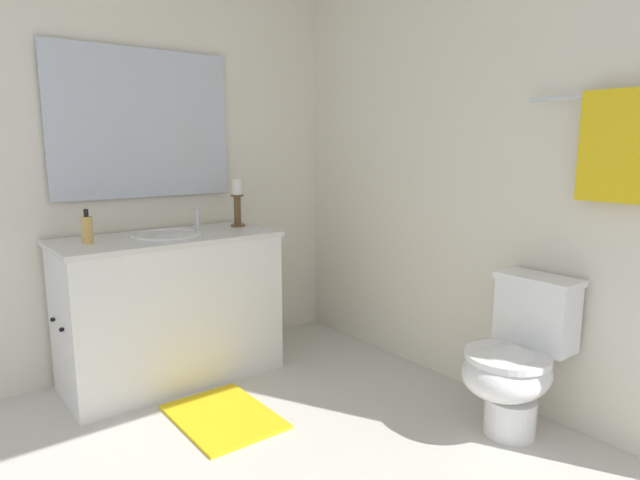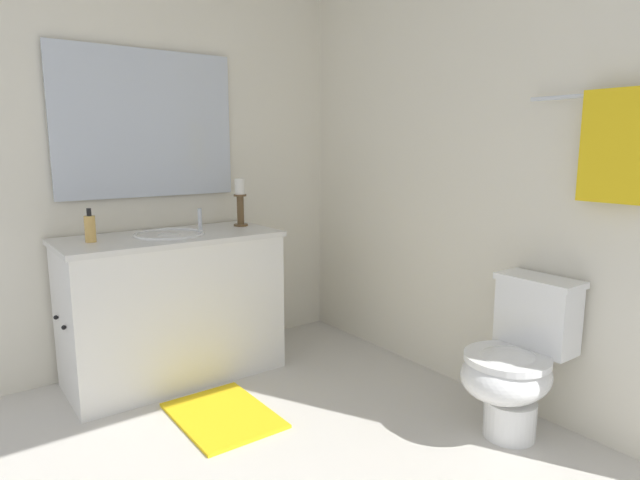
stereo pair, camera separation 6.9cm
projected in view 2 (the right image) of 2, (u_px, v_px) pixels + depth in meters
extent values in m
cube|color=beige|center=(271.00, 460.00, 2.38)|extent=(2.82, 2.61, 0.02)
cube|color=silver|center=(473.00, 171.00, 2.92)|extent=(2.82, 0.04, 2.45)
cube|color=silver|center=(148.00, 168.00, 3.28)|extent=(0.04, 2.61, 2.45)
cube|color=white|center=(173.00, 309.00, 3.16)|extent=(0.55, 1.19, 0.82)
cube|color=silver|center=(170.00, 238.00, 3.08)|extent=(0.58, 1.22, 0.03)
sphere|color=black|center=(56.00, 317.00, 2.87)|extent=(0.02, 0.02, 0.02)
sphere|color=black|center=(64.00, 327.00, 2.72)|extent=(0.02, 0.02, 0.02)
ellipsoid|color=white|center=(170.00, 243.00, 3.09)|extent=(0.38, 0.30, 0.11)
torus|color=white|center=(169.00, 234.00, 3.08)|extent=(0.40, 0.40, 0.02)
cylinder|color=silver|center=(200.00, 220.00, 3.18)|extent=(0.02, 0.02, 0.14)
cube|color=silver|center=(147.00, 124.00, 3.19)|extent=(0.02, 1.08, 0.86)
cylinder|color=brown|center=(241.00, 225.00, 3.43)|extent=(0.09, 0.09, 0.01)
cylinder|color=brown|center=(240.00, 211.00, 3.41)|extent=(0.04, 0.04, 0.19)
cylinder|color=brown|center=(240.00, 195.00, 3.39)|extent=(0.08, 0.08, 0.01)
cylinder|color=white|center=(240.00, 186.00, 3.38)|extent=(0.06, 0.06, 0.10)
cylinder|color=#E5B259|center=(90.00, 229.00, 2.84)|extent=(0.06, 0.06, 0.14)
cylinder|color=black|center=(89.00, 212.00, 2.83)|extent=(0.02, 0.02, 0.04)
cylinder|color=white|center=(510.00, 418.00, 2.54)|extent=(0.24, 0.24, 0.18)
ellipsoid|color=white|center=(506.00, 375.00, 2.47)|extent=(0.38, 0.46, 0.24)
cylinder|color=white|center=(507.00, 358.00, 2.46)|extent=(0.39, 0.39, 0.03)
cube|color=white|center=(537.00, 316.00, 2.56)|extent=(0.36, 0.17, 0.32)
cube|color=white|center=(540.00, 280.00, 2.53)|extent=(0.38, 0.19, 0.03)
cylinder|color=silver|center=(621.00, 93.00, 2.22)|extent=(0.82, 0.02, 0.02)
cube|color=yellow|center=(614.00, 146.00, 2.24)|extent=(0.28, 0.03, 0.47)
cube|color=yellow|center=(223.00, 415.00, 2.73)|extent=(0.60, 0.44, 0.02)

